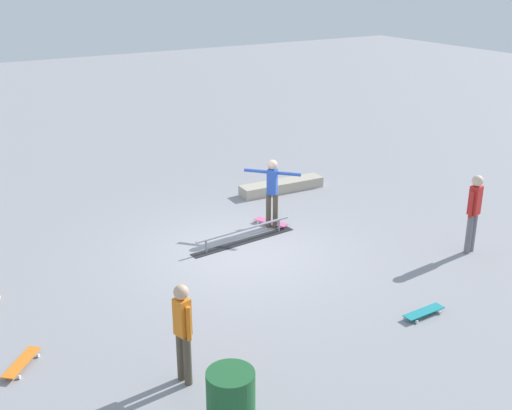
% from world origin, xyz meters
% --- Properties ---
extents(ground_plane, '(60.00, 60.00, 0.00)m').
position_xyz_m(ground_plane, '(0.00, 0.00, 0.00)').
color(ground_plane, gray).
extents(grind_rail, '(2.52, 0.46, 0.31)m').
position_xyz_m(grind_rail, '(-0.28, -0.44, 0.13)').
color(grind_rail, black).
rests_on(grind_rail, ground_plane).
extents(skate_ledge, '(2.29, 0.58, 0.26)m').
position_xyz_m(skate_ledge, '(-2.72, -2.73, 0.13)').
color(skate_ledge, '#B2A893').
rests_on(skate_ledge, ground_plane).
extents(skater_main, '(0.92, 0.98, 1.57)m').
position_xyz_m(skater_main, '(-1.21, -0.81, 0.91)').
color(skater_main, brown).
rests_on(skater_main, ground_plane).
extents(skateboard_main, '(0.53, 0.81, 0.09)m').
position_xyz_m(skateboard_main, '(-1.26, -0.93, 0.07)').
color(skateboard_main, '#E05993').
rests_on(skateboard_main, ground_plane).
extents(bystander_red_shirt, '(0.38, 0.24, 1.65)m').
position_xyz_m(bystander_red_shirt, '(-3.99, 2.36, 0.93)').
color(bystander_red_shirt, slate).
rests_on(bystander_red_shirt, ground_plane).
extents(bystander_orange_shirt, '(0.22, 0.35, 1.53)m').
position_xyz_m(bystander_orange_shirt, '(2.84, 3.32, 0.87)').
color(bystander_orange_shirt, brown).
rests_on(bystander_orange_shirt, ground_plane).
extents(loose_skateboard_orange, '(0.68, 0.73, 0.09)m').
position_xyz_m(loose_skateboard_orange, '(4.75, 1.77, 0.07)').
color(loose_skateboard_orange, orange).
rests_on(loose_skateboard_orange, ground_plane).
extents(loose_skateboard_teal, '(0.81, 0.28, 0.09)m').
position_xyz_m(loose_skateboard_teal, '(-1.36, 3.74, 0.07)').
color(loose_skateboard_teal, teal).
rests_on(loose_skateboard_teal, ground_plane).
extents(trash_bin, '(0.62, 0.62, 0.84)m').
position_xyz_m(trash_bin, '(2.75, 4.50, 0.42)').
color(trash_bin, '#1E592D').
rests_on(trash_bin, ground_plane).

